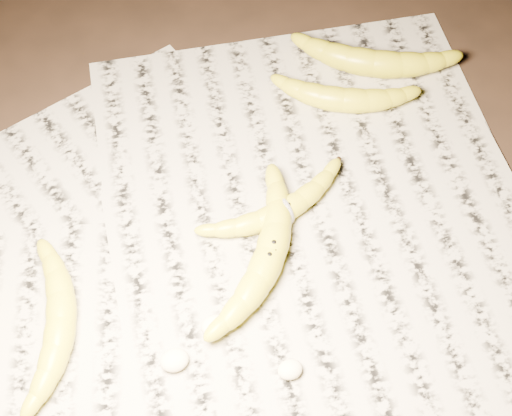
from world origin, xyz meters
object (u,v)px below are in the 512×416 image
object	(u,v)px
banana_taped	(281,211)
banana_upper_a	(374,62)
banana_upper_b	(344,98)
banana_center	(270,254)
banana_left_b	(60,321)

from	to	relation	value
banana_taped	banana_upper_a	world-z (taller)	banana_upper_a
banana_taped	banana_upper_a	distance (m)	0.29
banana_upper_a	banana_upper_b	world-z (taller)	banana_upper_a
banana_upper_b	banana_center	bearing A→B (deg)	-106.16
banana_left_b	banana_upper_b	distance (m)	0.49
banana_center	banana_upper_a	xyz separation A→B (m)	(0.25, 0.26, 0.00)
banana_center	banana_taped	bearing A→B (deg)	4.78
banana_upper_b	banana_left_b	bearing A→B (deg)	-129.07
banana_taped	banana_upper_b	distance (m)	0.21
banana_taped	banana_center	bearing A→B (deg)	-133.38
banana_left_b	banana_center	world-z (taller)	banana_center
banana_center	banana_upper_a	world-z (taller)	same
banana_upper_b	banana_upper_a	bearing A→B (deg)	61.58
banana_center	banana_left_b	bearing A→B (deg)	127.76
banana_center	banana_upper_a	size ratio (longest dim) A/B	1.03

